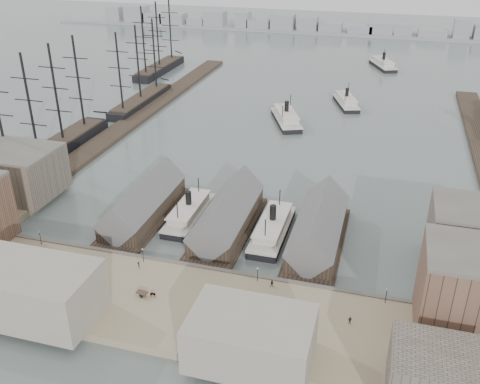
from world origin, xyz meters
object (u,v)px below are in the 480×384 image
(horse_cart_right, at_px, (223,317))
(horse_cart_center, at_px, (149,294))
(ferry_docked_west, at_px, (189,212))
(horse_cart_left, at_px, (16,253))
(tram, at_px, (457,333))

(horse_cart_right, bearing_deg, horse_cart_center, 86.24)
(ferry_docked_west, height_order, horse_cart_right, ferry_docked_west)
(horse_cart_left, relative_size, horse_cart_center, 0.97)
(horse_cart_center, bearing_deg, tram, -80.36)
(horse_cart_left, bearing_deg, horse_cart_right, -89.81)
(horse_cart_center, bearing_deg, horse_cart_right, -92.77)
(tram, bearing_deg, horse_cart_right, -168.45)
(horse_cart_left, xyz_separation_m, horse_cart_center, (40.13, -6.09, -0.01))
(ferry_docked_west, bearing_deg, horse_cart_left, -135.57)
(ferry_docked_west, bearing_deg, horse_cart_center, -82.35)
(ferry_docked_west, distance_m, tram, 80.86)
(tram, relative_size, horse_cart_center, 2.29)
(tram, bearing_deg, ferry_docked_west, 156.76)
(ferry_docked_west, xyz_separation_m, horse_cart_center, (5.39, -40.14, 0.53))
(ferry_docked_west, distance_m, horse_cart_center, 40.50)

